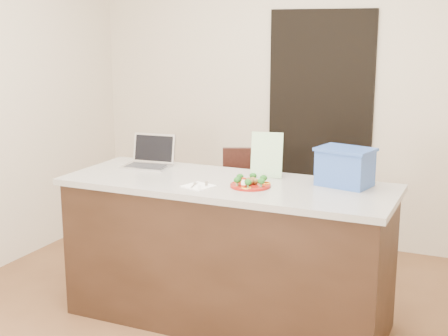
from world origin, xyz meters
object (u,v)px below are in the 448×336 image
at_px(island, 227,252).
at_px(laptop, 150,158).
at_px(chair, 245,205).
at_px(napkin, 198,186).
at_px(yogurt_bottle, 244,185).
at_px(plate, 250,185).
at_px(blue_box, 345,167).

bearing_deg(island, laptop, 163.59).
distance_m(laptop, chair, 0.86).
relative_size(napkin, yogurt_bottle, 2.16).
height_order(napkin, laptop, laptop).
bearing_deg(yogurt_bottle, island, 140.03).
distance_m(plate, laptop, 0.88).
bearing_deg(napkin, blue_box, 25.83).
bearing_deg(chair, laptop, -152.43).
height_order(napkin, yogurt_bottle, yogurt_bottle).
relative_size(plate, laptop, 0.75).
xyz_separation_m(island, blue_box, (0.68, 0.20, 0.57)).
relative_size(yogurt_bottle, laptop, 0.23).
bearing_deg(chair, napkin, -108.46).
xyz_separation_m(plate, chair, (-0.37, 0.83, -0.38)).
xyz_separation_m(napkin, blue_box, (0.79, 0.38, 0.11)).
height_order(plate, blue_box, blue_box).
bearing_deg(chair, island, -99.57).
distance_m(island, yogurt_bottle, 0.54).
height_order(yogurt_bottle, chair, yogurt_bottle).
bearing_deg(plate, laptop, 163.27).
xyz_separation_m(napkin, laptop, (-0.55, 0.38, 0.06)).
height_order(island, laptop, laptop).
xyz_separation_m(plate, yogurt_bottle, (-0.01, -0.09, 0.02)).
xyz_separation_m(island, chair, (-0.19, 0.78, 0.09)).
height_order(island, plate, plate).
bearing_deg(laptop, chair, 45.08).
bearing_deg(yogurt_bottle, napkin, -171.51).
relative_size(yogurt_bottle, chair, 0.08).
bearing_deg(laptop, napkin, -40.20).
xyz_separation_m(plate, napkin, (-0.29, -0.13, -0.01)).
xyz_separation_m(plate, blue_box, (0.50, 0.26, 0.11)).
distance_m(napkin, chair, 1.03).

